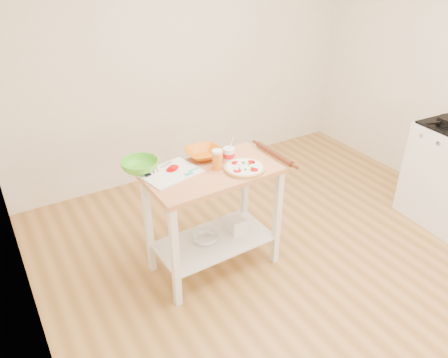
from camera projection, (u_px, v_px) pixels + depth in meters
The scene contains 13 objects.
room_shell at pixel (342, 123), 2.82m from camera, with size 4.04×4.54×2.74m.
prep_island at pixel (213, 200), 3.33m from camera, with size 1.01×0.57×0.90m.
pizza at pixel (244, 168), 3.20m from camera, with size 0.30×0.30×0.05m.
cutting_board at pixel (170, 172), 3.16m from camera, with size 0.45×0.38×0.04m.
spatula at pixel (192, 171), 3.16m from camera, with size 0.15×0.08×0.01m.
knife at pixel (156, 171), 3.16m from camera, with size 0.25×0.13×0.01m.
orange_bowl at pixel (203, 154), 3.37m from camera, with size 0.27×0.27×0.07m, color #D06208.
green_bowl at pixel (140, 166), 3.17m from camera, with size 0.27×0.27×0.09m, color #53C024.
beer_pint at pixel (217, 160), 3.18m from camera, with size 0.08×0.08×0.15m.
yogurt_tub at pixel (229, 155), 3.30m from camera, with size 0.09×0.09×0.19m.
rolling_pin at pixel (274, 154), 3.38m from camera, with size 0.05×0.05×0.42m, color #5B2B14.
shelf_glass_bowl at pixel (205, 238), 3.49m from camera, with size 0.21×0.21×0.07m, color silver.
shelf_bin at pixel (236, 225), 3.59m from camera, with size 0.13×0.13×0.13m, color white.
Camera 1 is at (-2.01, -1.86, 2.44)m, focal length 35.00 mm.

